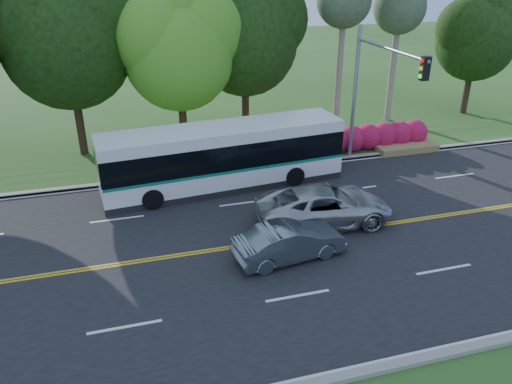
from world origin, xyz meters
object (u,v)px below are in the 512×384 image
object	(u,v)px
transit_bus	(223,158)
sedan	(289,242)
traffic_signal	(374,80)
suv	(324,206)

from	to	relation	value
transit_bus	sedan	bearing A→B (deg)	-87.76
transit_bus	traffic_signal	bearing A→B (deg)	-6.23
traffic_signal	sedan	size ratio (longest dim) A/B	1.70
suv	traffic_signal	bearing A→B (deg)	-39.64
traffic_signal	sedan	xyz separation A→B (m)	(-6.52, -6.68, -3.97)
sedan	transit_bus	bearing A→B (deg)	-0.52
sedan	suv	bearing A→B (deg)	-54.96
sedan	traffic_signal	bearing A→B (deg)	-52.46
traffic_signal	transit_bus	world-z (taller)	traffic_signal
traffic_signal	transit_bus	size ratio (longest dim) A/B	0.61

